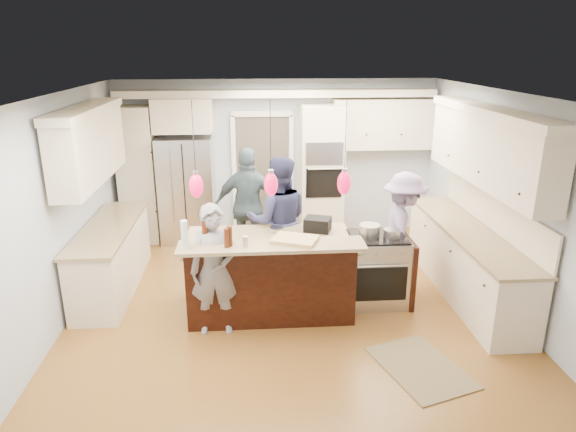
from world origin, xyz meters
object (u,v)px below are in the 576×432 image
refrigerator (187,190)px  person_far_left (278,221)px  island_range (378,269)px  person_bar_end (215,270)px  kitchen_island (270,273)px

refrigerator → person_far_left: bearing=-50.9°
island_range → person_bar_end: bearing=-163.8°
person_far_left → island_range: bearing=150.2°
kitchen_island → person_bar_end: bearing=-141.4°
island_range → kitchen_island: bearing=-177.0°
refrigerator → person_bar_end: size_ratio=1.15×
refrigerator → person_far_left: person_far_left is taller
person_bar_end → person_far_left: size_ratio=0.86×
refrigerator → person_bar_end: (0.65, -3.09, -0.12)m
refrigerator → island_range: size_ratio=1.96×
refrigerator → island_range: (2.71, -2.49, -0.44)m
kitchen_island → island_range: kitchen_island is taller
island_range → person_bar_end: size_ratio=0.59×
refrigerator → island_range: 3.71m
kitchen_island → person_far_left: 0.90m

